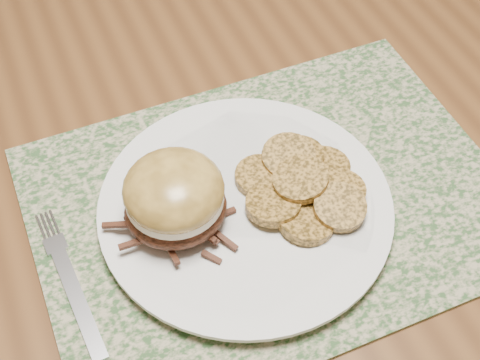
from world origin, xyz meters
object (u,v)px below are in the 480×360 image
at_px(fork, 70,280).
at_px(dinner_plate, 245,208).
at_px(dining_table, 316,144).
at_px(pork_sandwich, 174,197).

bearing_deg(fork, dinner_plate, -1.18).
bearing_deg(dining_table, fork, -158.63).
distance_m(dinner_plate, fork, 0.17).
distance_m(dining_table, fork, 0.35).
xyz_separation_m(dining_table, dinner_plate, (-0.14, -0.11, 0.09)).
distance_m(dining_table, pork_sandwich, 0.27).
relative_size(dinner_plate, pork_sandwich, 2.75).
distance_m(dinner_plate, pork_sandwich, 0.08).
bearing_deg(dinner_plate, dining_table, 38.86).
bearing_deg(dinner_plate, fork, -177.22).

